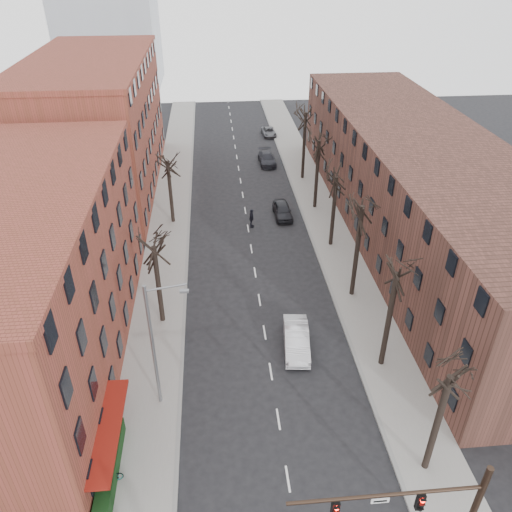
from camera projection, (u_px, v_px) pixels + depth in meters
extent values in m
cube|color=gray|center=(170.00, 217.00, 52.38)|extent=(4.00, 90.00, 0.15)
cube|color=gray|center=(320.00, 211.00, 53.60)|extent=(4.00, 90.00, 0.15)
cube|color=brown|center=(18.00, 286.00, 31.75)|extent=(12.00, 26.00, 12.00)
cube|color=brown|center=(97.00, 128.00, 55.67)|extent=(12.00, 28.00, 14.00)
cube|color=#532F26|center=(417.00, 185.00, 47.37)|extent=(12.00, 50.00, 10.00)
cube|color=maroon|center=(116.00, 460.00, 27.86)|extent=(1.20, 7.00, 0.15)
cube|color=black|center=(110.00, 469.00, 26.67)|extent=(0.80, 6.00, 1.00)
cylinder|color=black|center=(386.00, 495.00, 19.71)|extent=(8.00, 0.16, 0.16)
cube|color=black|center=(420.00, 501.00, 20.17)|extent=(0.32, 0.22, 0.95)
cube|color=black|center=(335.00, 509.00, 19.91)|extent=(0.32, 0.22, 0.95)
cube|color=silver|center=(380.00, 501.00, 19.88)|extent=(0.75, 0.04, 0.28)
cylinder|color=slate|center=(153.00, 349.00, 29.01)|extent=(0.20, 0.20, 9.00)
cylinder|color=slate|center=(165.00, 288.00, 26.80)|extent=(2.39, 0.12, 0.46)
cube|color=slate|center=(184.00, 291.00, 27.04)|extent=(0.50, 0.22, 0.14)
imported|color=silver|center=(296.00, 339.00, 35.17)|extent=(2.16, 5.02, 1.61)
imported|color=black|center=(282.00, 210.00, 52.29)|extent=(1.84, 4.38, 1.48)
imported|color=#212229|center=(267.00, 159.00, 64.93)|extent=(2.14, 4.94, 1.42)
imported|color=#55565C|center=(269.00, 132.00, 74.55)|extent=(2.10, 4.19, 1.14)
imported|color=black|center=(251.00, 218.00, 50.23)|extent=(0.74, 1.24, 1.98)
imported|color=gray|center=(107.00, 476.00, 26.36)|extent=(1.75, 0.81, 0.89)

